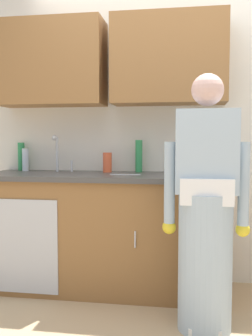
# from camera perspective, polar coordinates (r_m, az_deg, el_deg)

# --- Properties ---
(ground_plane) EXTENTS (9.00, 9.00, 0.00)m
(ground_plane) POSITION_cam_1_polar(r_m,az_deg,el_deg) (2.66, 6.22, -23.05)
(ground_plane) COLOR tan
(kitchen_wall_with_uppers) EXTENTS (4.80, 0.44, 2.70)m
(kitchen_wall_with_uppers) POSITION_cam_1_polar(r_m,az_deg,el_deg) (3.38, 4.94, 8.57)
(kitchen_wall_with_uppers) COLOR silver
(kitchen_wall_with_uppers) RESTS_ON ground
(counter_cabinet) EXTENTS (1.90, 0.62, 0.90)m
(counter_cabinet) POSITION_cam_1_polar(r_m,az_deg,el_deg) (3.22, -3.06, -9.57)
(counter_cabinet) COLOR brown
(counter_cabinet) RESTS_ON ground
(countertop) EXTENTS (1.96, 0.66, 0.04)m
(countertop) POSITION_cam_1_polar(r_m,az_deg,el_deg) (3.15, -3.03, -1.22)
(countertop) COLOR #474442
(countertop) RESTS_ON counter_cabinet
(sink) EXTENTS (0.50, 0.36, 0.35)m
(sink) POSITION_cam_1_polar(r_m,az_deg,el_deg) (3.27, -10.14, -0.98)
(sink) COLOR #B7BABF
(sink) RESTS_ON counter_cabinet
(person_at_sink) EXTENTS (0.55, 0.34, 1.62)m
(person_at_sink) POSITION_cam_1_polar(r_m,az_deg,el_deg) (2.54, 11.52, -7.78)
(person_at_sink) COLOR white
(person_at_sink) RESTS_ON ground
(bottle_water_short) EXTENTS (0.06, 0.06, 0.20)m
(bottle_water_short) POSITION_cam_1_polar(r_m,az_deg,el_deg) (3.55, -14.42, 1.18)
(bottle_water_short) COLOR silver
(bottle_water_short) RESTS_ON countertop
(bottle_water_tall) EXTENTS (0.08, 0.08, 0.17)m
(bottle_water_tall) POSITION_cam_1_polar(r_m,az_deg,el_deg) (3.27, 12.50, 0.77)
(bottle_water_tall) COLOR #334CB2
(bottle_water_tall) RESTS_ON countertop
(bottle_cleaner_spray) EXTENTS (0.06, 0.06, 0.25)m
(bottle_cleaner_spray) POSITION_cam_1_polar(r_m,az_deg,el_deg) (3.62, -15.00, 1.63)
(bottle_cleaner_spray) COLOR #2D8C4C
(bottle_cleaner_spray) RESTS_ON countertop
(bottle_soap) EXTENTS (0.06, 0.06, 0.27)m
(bottle_soap) POSITION_cam_1_polar(r_m,az_deg,el_deg) (3.30, 1.88, 1.74)
(bottle_soap) COLOR #2D8C4C
(bottle_soap) RESTS_ON countertop
(bottle_dish_liquid) EXTENTS (0.07, 0.07, 0.17)m
(bottle_dish_liquid) POSITION_cam_1_polar(r_m,az_deg,el_deg) (3.30, -2.73, 0.82)
(bottle_dish_liquid) COLOR #E05933
(bottle_dish_liquid) RESTS_ON countertop
(cup_by_sink) EXTENTS (0.08, 0.08, 0.09)m
(cup_by_sink) POSITION_cam_1_polar(r_m,az_deg,el_deg) (3.07, 8.69, -0.19)
(cup_by_sink) COLOR #33478C
(cup_by_sink) RESTS_ON countertop
(knife_on_counter) EXTENTS (0.24, 0.03, 0.01)m
(knife_on_counter) POSITION_cam_1_polar(r_m,az_deg,el_deg) (3.05, -0.13, -0.96)
(knife_on_counter) COLOR silver
(knife_on_counter) RESTS_ON countertop
(sponge) EXTENTS (0.11, 0.07, 0.03)m
(sponge) POSITION_cam_1_polar(r_m,az_deg,el_deg) (2.87, 12.04, -1.11)
(sponge) COLOR #4CBF4C
(sponge) RESTS_ON countertop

